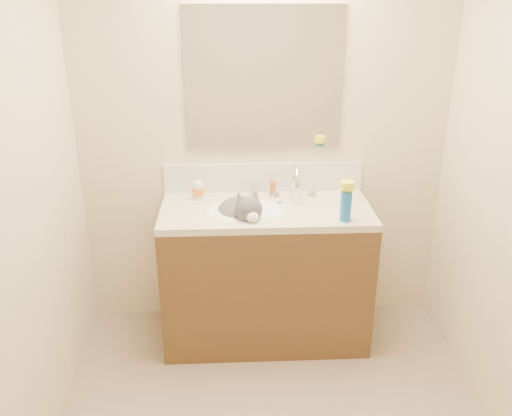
{
  "coord_description": "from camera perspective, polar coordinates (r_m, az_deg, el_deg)",
  "views": [
    {
      "loc": [
        -0.19,
        -1.86,
        2.05
      ],
      "look_at": [
        -0.06,
        0.92,
        0.88
      ],
      "focal_mm": 38.0,
      "sensor_mm": 36.0,
      "label": 1
    }
  ],
  "objects": [
    {
      "name": "toothbrush_head",
      "position": [
        3.13,
        2.6,
        0.55
      ],
      "size": [
        0.02,
        0.03,
        0.02
      ],
      "primitive_type": "cube",
      "rotation": [
        0.0,
        0.0,
        0.25
      ],
      "color": "#5B7FC2",
      "rests_on": "counter_slab"
    },
    {
      "name": "room_shell",
      "position": [
        1.95,
        3.09,
        6.01
      ],
      "size": [
        2.24,
        2.54,
        2.52
      ],
      "color": "beige",
      "rests_on": "ground"
    },
    {
      "name": "pill_label",
      "position": [
        3.21,
        -6.09,
        1.75
      ],
      "size": [
        0.09,
        0.09,
        0.04
      ],
      "primitive_type": "cylinder",
      "rotation": [
        0.0,
        0.0,
        -0.42
      ],
      "color": "orange",
      "rests_on": "pill_bottle"
    },
    {
      "name": "amber_bottle",
      "position": [
        3.24,
        1.77,
        2.07
      ],
      "size": [
        0.04,
        0.04,
        0.09
      ],
      "primitive_type": "cylinder",
      "rotation": [
        0.0,
        0.0,
        -0.13
      ],
      "color": "#D34E18",
      "rests_on": "counter_slab"
    },
    {
      "name": "pill_bottle",
      "position": [
        3.2,
        -6.1,
        1.85
      ],
      "size": [
        0.08,
        0.08,
        0.11
      ],
      "primitive_type": "cylinder",
      "rotation": [
        0.0,
        0.0,
        -0.42
      ],
      "color": "white",
      "rests_on": "counter_slab"
    },
    {
      "name": "counter_slab",
      "position": [
        3.09,
        1.07,
        -0.31
      ],
      "size": [
        1.2,
        0.55,
        0.04
      ],
      "primitive_type": "cube",
      "color": "beige",
      "rests_on": "vanity_cabinet"
    },
    {
      "name": "backsplash",
      "position": [
        3.29,
        0.78,
        3.25
      ],
      "size": [
        1.2,
        0.02,
        0.18
      ],
      "primitive_type": "cube",
      "color": "silver",
      "rests_on": "counter_slab"
    },
    {
      "name": "toothbrush",
      "position": [
        3.13,
        2.6,
        0.5
      ],
      "size": [
        0.05,
        0.14,
        0.01
      ],
      "primitive_type": "cube",
      "rotation": [
        0.0,
        0.0,
        0.25
      ],
      "color": "white",
      "rests_on": "counter_slab"
    },
    {
      "name": "spray_can",
      "position": [
        2.92,
        9.43,
        0.17
      ],
      "size": [
        0.08,
        0.08,
        0.16
      ],
      "primitive_type": "cylinder",
      "rotation": [
        0.0,
        0.0,
        -0.42
      ],
      "color": "blue",
      "rests_on": "counter_slab"
    },
    {
      "name": "basin",
      "position": [
        3.07,
        -1.14,
        -1.42
      ],
      "size": [
        0.45,
        0.36,
        0.14
      ],
      "primitive_type": "ellipsoid",
      "color": "white",
      "rests_on": "vanity_cabinet"
    },
    {
      "name": "silver_jar",
      "position": [
        3.26,
        -0.31,
        1.88
      ],
      "size": [
        0.06,
        0.06,
        0.06
      ],
      "primitive_type": "cylinder",
      "rotation": [
        0.0,
        0.0,
        -0.41
      ],
      "color": "#B7B7BC",
      "rests_on": "counter_slab"
    },
    {
      "name": "mirror",
      "position": [
        3.15,
        0.84,
        13.43
      ],
      "size": [
        0.9,
        0.02,
        0.8
      ],
      "primitive_type": "cube",
      "color": "white",
      "rests_on": "room_shell"
    },
    {
      "name": "cat",
      "position": [
        3.06,
        -1.47,
        -0.75
      ],
      "size": [
        0.39,
        0.43,
        0.32
      ],
      "rotation": [
        0.0,
        0.0,
        0.3
      ],
      "color": "#4A484A",
      "rests_on": "basin"
    },
    {
      "name": "vanity_cabinet",
      "position": [
        3.28,
        1.01,
        -7.24
      ],
      "size": [
        1.2,
        0.55,
        0.82
      ],
      "primitive_type": "cube",
      "color": "#50361B",
      "rests_on": "ground"
    },
    {
      "name": "faucet",
      "position": [
        3.19,
        4.15,
        2.47
      ],
      "size": [
        0.28,
        0.2,
        0.21
      ],
      "color": "silver",
      "rests_on": "counter_slab"
    },
    {
      "name": "spray_cap",
      "position": [
        2.88,
        9.59,
        2.37
      ],
      "size": [
        0.09,
        0.09,
        0.04
      ],
      "primitive_type": "cylinder",
      "rotation": [
        0.0,
        0.0,
        -0.42
      ],
      "color": "yellow",
      "rests_on": "spray_can"
    }
  ]
}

